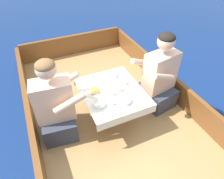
{
  "coord_description": "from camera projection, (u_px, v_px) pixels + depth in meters",
  "views": [
    {
      "loc": [
        -0.72,
        -1.6,
        2.21
      ],
      "look_at": [
        0.0,
        -0.02,
        0.75
      ],
      "focal_mm": 32.0,
      "sensor_mm": 36.0,
      "label": 1
    }
  ],
  "objects": [
    {
      "name": "utensil_fork_port",
      "position": [
        110.0,
        106.0,
        2.09
      ],
      "size": [
        0.17,
        0.02,
        0.0
      ],
      "rotation": [
        0.0,
        0.0,
        0.02
      ],
      "color": "silver",
      "rests_on": "cockpit_table"
    },
    {
      "name": "gunwale_starboard",
      "position": [
        173.0,
        87.0,
        2.77
      ],
      "size": [
        0.06,
        3.54,
        0.31
      ],
      "primitive_type": "cube",
      "color": "brown",
      "rests_on": "boat_deck"
    },
    {
      "name": "bow_coaming",
      "position": [
        73.0,
        45.0,
        3.67
      ],
      "size": [
        1.82,
        0.06,
        0.36
      ],
      "primitive_type": "cube",
      "color": "brown",
      "rests_on": "boat_deck"
    },
    {
      "name": "plate_sandwich",
      "position": [
        95.0,
        93.0,
        2.26
      ],
      "size": [
        0.19,
        0.19,
        0.01
      ],
      "color": "silver",
      "rests_on": "cockpit_table"
    },
    {
      "name": "bowl_center_far",
      "position": [
        112.0,
        75.0,
        2.49
      ],
      "size": [
        0.13,
        0.13,
        0.04
      ],
      "color": "silver",
      "rests_on": "cockpit_table"
    },
    {
      "name": "coffee_cup_starboard",
      "position": [
        124.0,
        83.0,
        2.36
      ],
      "size": [
        0.1,
        0.07,
        0.05
      ],
      "color": "silver",
      "rests_on": "cockpit_table"
    },
    {
      "name": "person_starboard",
      "position": [
        159.0,
        78.0,
        2.5
      ],
      "size": [
        0.57,
        0.51,
        1.01
      ],
      "rotation": [
        0.0,
        0.0,
        3.31
      ],
      "color": "#333847",
      "rests_on": "boat_deck"
    },
    {
      "name": "tin_can",
      "position": [
        119.0,
        89.0,
        2.27
      ],
      "size": [
        0.07,
        0.07,
        0.05
      ],
      "color": "silver",
      "rests_on": "cockpit_table"
    },
    {
      "name": "utensil_spoon_port",
      "position": [
        97.0,
        85.0,
        2.37
      ],
      "size": [
        0.12,
        0.14,
        0.01
      ],
      "rotation": [
        0.0,
        0.0,
        2.25
      ],
      "color": "silver",
      "rests_on": "cockpit_table"
    },
    {
      "name": "utensil_knife_starboard",
      "position": [
        133.0,
        107.0,
        2.09
      ],
      "size": [
        0.17,
        0.06,
        0.0
      ],
      "rotation": [
        0.0,
        0.0,
        2.88
      ],
      "color": "silver",
      "rests_on": "cockpit_table"
    },
    {
      "name": "utensil_fork_starboard",
      "position": [
        92.0,
        78.0,
        2.47
      ],
      "size": [
        0.14,
        0.12,
        0.0
      ],
      "rotation": [
        0.0,
        0.0,
        0.69
      ],
      "color": "silver",
      "rests_on": "cockpit_table"
    },
    {
      "name": "utensil_spoon_starboard",
      "position": [
        118.0,
        79.0,
        2.46
      ],
      "size": [
        0.08,
        0.16,
        0.01
      ],
      "rotation": [
        0.0,
        0.0,
        1.97
      ],
      "color": "silver",
      "rests_on": "cockpit_table"
    },
    {
      "name": "sandwich",
      "position": [
        95.0,
        91.0,
        2.24
      ],
      "size": [
        0.1,
        0.1,
        0.05
      ],
      "rotation": [
        0.0,
        0.0,
        -0.07
      ],
      "color": "tan",
      "rests_on": "plate_sandwich"
    },
    {
      "name": "utensil_spoon_center",
      "position": [
        129.0,
        78.0,
        2.47
      ],
      "size": [
        0.12,
        0.14,
        0.01
      ],
      "rotation": [
        0.0,
        0.0,
        0.93
      ],
      "color": "silver",
      "rests_on": "cockpit_table"
    },
    {
      "name": "bowl_port_near",
      "position": [
        99.0,
        104.0,
        2.1
      ],
      "size": [
        0.14,
        0.14,
        0.04
      ],
      "color": "silver",
      "rests_on": "cockpit_table"
    },
    {
      "name": "cockpit_table",
      "position": [
        112.0,
        94.0,
        2.32
      ],
      "size": [
        0.68,
        0.8,
        0.42
      ],
      "color": "#B2B2B7",
      "rests_on": "boat_deck"
    },
    {
      "name": "bowl_starboard_near",
      "position": [
        125.0,
        100.0,
        2.13
      ],
      "size": [
        0.14,
        0.14,
        0.04
      ],
      "color": "silver",
      "rests_on": "cockpit_table"
    },
    {
      "name": "person_port",
      "position": [
        56.0,
        107.0,
        2.13
      ],
      "size": [
        0.56,
        0.49,
        0.98
      ],
      "rotation": [
        0.0,
        0.0,
        -0.12
      ],
      "color": "#333847",
      "rests_on": "boat_deck"
    },
    {
      "name": "plate_bread",
      "position": [
        140.0,
        100.0,
        2.17
      ],
      "size": [
        0.18,
        0.18,
        0.01
      ],
      "color": "silver",
      "rests_on": "cockpit_table"
    },
    {
      "name": "gunwale_port",
      "position": [
        33.0,
        132.0,
        2.18
      ],
      "size": [
        0.06,
        3.54,
        0.31
      ],
      "primitive_type": "cube",
      "color": "brown",
      "rests_on": "boat_deck"
    },
    {
      "name": "boat_deck",
      "position": [
        112.0,
        123.0,
        2.67
      ],
      "size": [
        1.94,
        3.54,
        0.3
      ],
      "primitive_type": "cube",
      "color": "#A87F4C",
      "rests_on": "ground_plane"
    },
    {
      "name": "ground_plane",
      "position": [
        112.0,
        130.0,
        2.77
      ],
      "size": [
        60.0,
        60.0,
        0.0
      ],
      "primitive_type": "plane",
      "color": "navy"
    },
    {
      "name": "coffee_cup_port",
      "position": [
        111.0,
        92.0,
        2.21
      ],
      "size": [
        0.09,
        0.07,
        0.07
      ],
      "color": "silver",
      "rests_on": "cockpit_table"
    }
  ]
}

